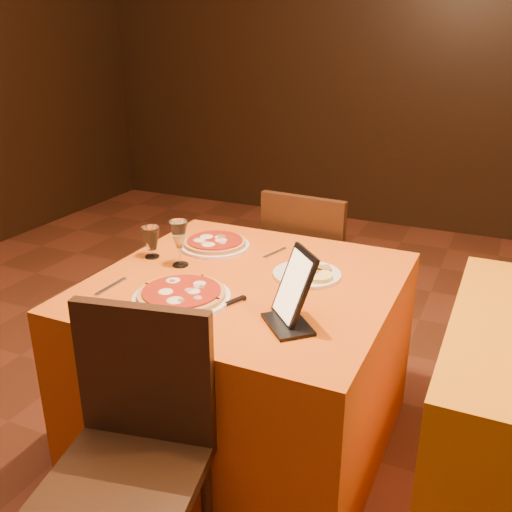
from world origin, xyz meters
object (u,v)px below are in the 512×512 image
at_px(main_table, 247,364).
at_px(pizza_far, 215,244).
at_px(tablet, 294,286).
at_px(chair_main_far, 315,272).
at_px(chair_main_near, 123,482).
at_px(water_glass, 151,242).
at_px(pizza_near, 182,295).
at_px(wine_glass, 179,243).

xyz_separation_m(main_table, pizza_far, (-0.27, 0.25, 0.39)).
bearing_deg(tablet, chair_main_far, 151.53).
relative_size(chair_main_far, pizza_far, 3.04).
bearing_deg(tablet, chair_main_near, -69.21).
relative_size(chair_main_near, water_glass, 7.00).
xyz_separation_m(main_table, pizza_near, (-0.13, -0.25, 0.39)).
distance_m(chair_main_far, pizza_near, 1.13).
bearing_deg(wine_glass, chair_main_far, 69.93).
distance_m(pizza_near, water_glass, 0.44).
height_order(main_table, pizza_near, pizza_near).
relative_size(chair_main_near, pizza_near, 2.65).
bearing_deg(main_table, pizza_near, -117.31).
bearing_deg(chair_main_far, main_table, 93.52).
xyz_separation_m(wine_glass, water_glass, (-0.15, 0.03, -0.03)).
xyz_separation_m(main_table, tablet, (0.28, -0.22, 0.49)).
relative_size(chair_main_near, wine_glass, 4.79).
relative_size(main_table, chair_main_far, 1.21).
distance_m(pizza_near, pizza_far, 0.52).
bearing_deg(wine_glass, chair_main_near, -69.87).
height_order(main_table, pizza_far, pizza_far).
distance_m(chair_main_near, water_glass, 1.02).
height_order(main_table, chair_main_near, chair_main_near).
xyz_separation_m(main_table, water_glass, (-0.45, 0.04, 0.44)).
bearing_deg(water_glass, pizza_near, -42.07).
distance_m(chair_main_far, pizza_far, 0.71).
distance_m(wine_glass, water_glass, 0.16).
relative_size(chair_main_near, pizza_far, 3.04).
xyz_separation_m(chair_main_near, tablet, (0.28, 0.57, 0.41)).
xyz_separation_m(chair_main_far, water_glass, (-0.45, -0.78, 0.36)).
height_order(wine_glass, water_glass, wine_glass).
bearing_deg(wine_glass, pizza_near, -57.42).
xyz_separation_m(pizza_far, water_glass, (-0.18, -0.21, 0.05)).
height_order(chair_main_near, pizza_near, chair_main_near).
height_order(water_glass, tablet, tablet).
height_order(chair_main_near, pizza_far, chair_main_near).
bearing_deg(pizza_near, main_table, 62.69).
distance_m(chair_main_far, tablet, 1.16).
bearing_deg(water_glass, chair_main_far, 60.10).
xyz_separation_m(chair_main_near, pizza_far, (-0.27, 1.05, 0.31)).
xyz_separation_m(main_table, chair_main_near, (0.00, -0.80, 0.08)).
relative_size(chair_main_far, wine_glass, 4.79).
bearing_deg(pizza_far, wine_glass, -96.56).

